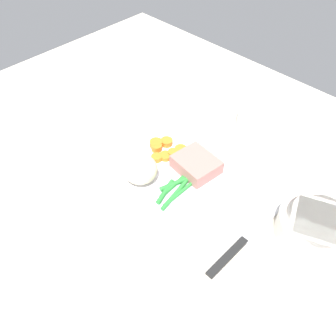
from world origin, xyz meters
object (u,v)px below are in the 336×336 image
object	(u,v)px
water_glass	(256,116)
salad_bowl	(318,227)
knife	(248,237)
meat_portion	(197,165)
dinner_plate	(168,175)
fork	(104,132)

from	to	relation	value
water_glass	salad_bowl	bearing A→B (deg)	-33.42
knife	salad_bowl	world-z (taller)	salad_bowl
meat_portion	knife	distance (cm)	15.69
knife	water_glass	xyz separation A→B (cm)	(-14.94, 22.53, 3.74)
dinner_plate	knife	distance (cm)	18.30
dinner_plate	knife	world-z (taller)	dinner_plate
dinner_plate	meat_portion	xyz separation A→B (cm)	(3.45, 4.03, 2.11)
dinner_plate	meat_portion	size ratio (longest dim) A/B	3.37
fork	salad_bowl	distance (cm)	45.05
salad_bowl	water_glass	bearing A→B (deg)	146.58
knife	salad_bowl	distance (cm)	10.98
water_glass	salad_bowl	xyz separation A→B (cm)	(22.37, -14.76, -1.51)
knife	water_glass	distance (cm)	27.29
fork	knife	distance (cm)	36.90
water_glass	fork	bearing A→B (deg)	-134.30
meat_portion	knife	bearing A→B (deg)	-16.20
fork	knife	xyz separation A→B (cm)	(36.90, -0.03, -0.00)
dinner_plate	fork	size ratio (longest dim) A/B	1.54
knife	salad_bowl	size ratio (longest dim) A/B	1.61
dinner_plate	water_glass	xyz separation A→B (cm)	(3.35, 22.25, 3.14)
dinner_plate	salad_bowl	world-z (taller)	salad_bowl
fork	salad_bowl	bearing A→B (deg)	9.46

